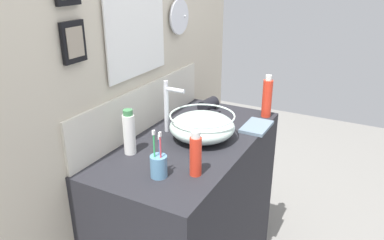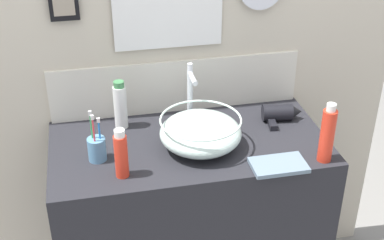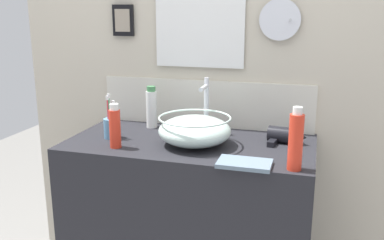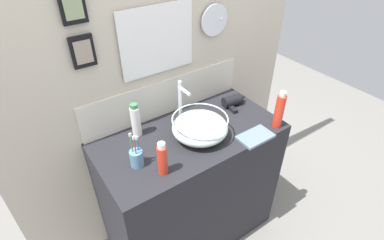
{
  "view_description": "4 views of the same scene",
  "coord_description": "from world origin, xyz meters",
  "px_view_note": "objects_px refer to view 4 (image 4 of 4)",
  "views": [
    {
      "loc": [
        -1.45,
        -0.78,
        1.7
      ],
      "look_at": [
        0.01,
        0.0,
        1.02
      ],
      "focal_mm": 35.0,
      "sensor_mm": 36.0,
      "label": 1
    },
    {
      "loc": [
        -0.36,
        -1.75,
        2.05
      ],
      "look_at": [
        0.01,
        0.0,
        1.02
      ],
      "focal_mm": 50.0,
      "sensor_mm": 36.0,
      "label": 2
    },
    {
      "loc": [
        0.52,
        -1.75,
        1.49
      ],
      "look_at": [
        0.01,
        0.0,
        1.02
      ],
      "focal_mm": 40.0,
      "sensor_mm": 36.0,
      "label": 3
    },
    {
      "loc": [
        -0.76,
        -1.11,
        2.01
      ],
      "look_at": [
        0.01,
        0.0,
        1.02
      ],
      "focal_mm": 28.0,
      "sensor_mm": 36.0,
      "label": 4
    }
  ],
  "objects_px": {
    "toothbrush_cup": "(137,158)",
    "soap_dispenser": "(279,111)",
    "hair_drier": "(234,101)",
    "spray_bottle": "(136,120)",
    "faucet": "(181,99)",
    "hand_towel": "(255,137)",
    "lotion_bottle": "(162,159)",
    "glass_bowl_sink": "(200,127)"
  },
  "relations": [
    {
      "from": "glass_bowl_sink",
      "to": "spray_bottle",
      "type": "xyz_separation_m",
      "value": [
        -0.29,
        0.22,
        0.03
      ]
    },
    {
      "from": "toothbrush_cup",
      "to": "hair_drier",
      "type": "bearing_deg",
      "value": 10.4
    },
    {
      "from": "glass_bowl_sink",
      "to": "toothbrush_cup",
      "type": "xyz_separation_m",
      "value": [
        -0.4,
        -0.01,
        -0.02
      ]
    },
    {
      "from": "faucet",
      "to": "soap_dispenser",
      "type": "distance_m",
      "value": 0.57
    },
    {
      "from": "lotion_bottle",
      "to": "hair_drier",
      "type": "bearing_deg",
      "value": 20.92
    },
    {
      "from": "toothbrush_cup",
      "to": "soap_dispenser",
      "type": "xyz_separation_m",
      "value": [
        0.83,
        -0.18,
        0.06
      ]
    },
    {
      "from": "lotion_bottle",
      "to": "spray_bottle",
      "type": "xyz_separation_m",
      "value": [
        0.03,
        0.35,
        0.01
      ]
    },
    {
      "from": "hair_drier",
      "to": "lotion_bottle",
      "type": "distance_m",
      "value": 0.74
    },
    {
      "from": "faucet",
      "to": "hand_towel",
      "type": "relative_size",
      "value": 1.31
    },
    {
      "from": "glass_bowl_sink",
      "to": "hand_towel",
      "type": "bearing_deg",
      "value": -37.41
    },
    {
      "from": "spray_bottle",
      "to": "toothbrush_cup",
      "type": "bearing_deg",
      "value": -116.41
    },
    {
      "from": "lotion_bottle",
      "to": "hand_towel",
      "type": "distance_m",
      "value": 0.58
    },
    {
      "from": "glass_bowl_sink",
      "to": "hair_drier",
      "type": "distance_m",
      "value": 0.4
    },
    {
      "from": "faucet",
      "to": "hair_drier",
      "type": "xyz_separation_m",
      "value": [
        0.38,
        -0.05,
        -0.12
      ]
    },
    {
      "from": "toothbrush_cup",
      "to": "spray_bottle",
      "type": "height_order",
      "value": "spray_bottle"
    },
    {
      "from": "soap_dispenser",
      "to": "hair_drier",
      "type": "bearing_deg",
      "value": 100.09
    },
    {
      "from": "hair_drier",
      "to": "faucet",
      "type": "bearing_deg",
      "value": 172.06
    },
    {
      "from": "faucet",
      "to": "hair_drier",
      "type": "bearing_deg",
      "value": -7.94
    },
    {
      "from": "lotion_bottle",
      "to": "glass_bowl_sink",
      "type": "bearing_deg",
      "value": 22.15
    },
    {
      "from": "hair_drier",
      "to": "soap_dispenser",
      "type": "distance_m",
      "value": 0.33
    },
    {
      "from": "glass_bowl_sink",
      "to": "hair_drier",
      "type": "xyz_separation_m",
      "value": [
        0.38,
        0.14,
        -0.03
      ]
    },
    {
      "from": "toothbrush_cup",
      "to": "soap_dispenser",
      "type": "height_order",
      "value": "soap_dispenser"
    },
    {
      "from": "toothbrush_cup",
      "to": "soap_dispenser",
      "type": "distance_m",
      "value": 0.85
    },
    {
      "from": "toothbrush_cup",
      "to": "spray_bottle",
      "type": "distance_m",
      "value": 0.25
    },
    {
      "from": "spray_bottle",
      "to": "faucet",
      "type": "bearing_deg",
      "value": -5.82
    },
    {
      "from": "faucet",
      "to": "spray_bottle",
      "type": "bearing_deg",
      "value": 174.18
    },
    {
      "from": "glass_bowl_sink",
      "to": "lotion_bottle",
      "type": "distance_m",
      "value": 0.34
    },
    {
      "from": "toothbrush_cup",
      "to": "hand_towel",
      "type": "relative_size",
      "value": 1.0
    },
    {
      "from": "hand_towel",
      "to": "hair_drier",
      "type": "bearing_deg",
      "value": 69.07
    },
    {
      "from": "toothbrush_cup",
      "to": "hand_towel",
      "type": "distance_m",
      "value": 0.68
    },
    {
      "from": "hair_drier",
      "to": "soap_dispenser",
      "type": "height_order",
      "value": "soap_dispenser"
    },
    {
      "from": "glass_bowl_sink",
      "to": "spray_bottle",
      "type": "distance_m",
      "value": 0.36
    },
    {
      "from": "lotion_bottle",
      "to": "hand_towel",
      "type": "xyz_separation_m",
      "value": [
        0.57,
        -0.06,
        -0.08
      ]
    },
    {
      "from": "glass_bowl_sink",
      "to": "spray_bottle",
      "type": "height_order",
      "value": "spray_bottle"
    },
    {
      "from": "glass_bowl_sink",
      "to": "hand_towel",
      "type": "height_order",
      "value": "glass_bowl_sink"
    },
    {
      "from": "faucet",
      "to": "lotion_bottle",
      "type": "height_order",
      "value": "faucet"
    },
    {
      "from": "soap_dispenser",
      "to": "toothbrush_cup",
      "type": "bearing_deg",
      "value": 167.95
    },
    {
      "from": "spray_bottle",
      "to": "lotion_bottle",
      "type": "bearing_deg",
      "value": -94.94
    },
    {
      "from": "spray_bottle",
      "to": "hand_towel",
      "type": "relative_size",
      "value": 1.02
    },
    {
      "from": "toothbrush_cup",
      "to": "spray_bottle",
      "type": "relative_size",
      "value": 0.98
    },
    {
      "from": "hair_drier",
      "to": "hand_towel",
      "type": "xyz_separation_m",
      "value": [
        -0.13,
        -0.33,
        -0.03
      ]
    },
    {
      "from": "glass_bowl_sink",
      "to": "soap_dispenser",
      "type": "bearing_deg",
      "value": -22.87
    }
  ]
}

